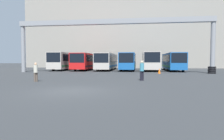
# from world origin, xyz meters

# --- Properties ---
(ground_plane) EXTENTS (200.00, 200.00, 0.00)m
(ground_plane) POSITION_xyz_m (0.00, 0.00, 0.00)
(ground_plane) COLOR #2D3033
(building_backdrop) EXTENTS (48.30, 12.00, 17.16)m
(building_backdrop) POSITION_xyz_m (0.00, 41.35, 8.58)
(building_backdrop) COLOR gray
(building_backdrop) RESTS_ON ground
(overhead_gantry) EXTENTS (27.71, 0.80, 7.58)m
(overhead_gantry) POSITION_xyz_m (0.00, 17.13, 6.31)
(overhead_gantry) COLOR gray
(overhead_gantry) RESTS_ON ground
(bus_slot_0) EXTENTS (2.57, 11.05, 3.11)m
(bus_slot_0) POSITION_xyz_m (-9.61, 24.47, 1.80)
(bus_slot_0) COLOR beige
(bus_slot_0) RESTS_ON ground
(bus_slot_1) EXTENTS (2.63, 11.92, 2.96)m
(bus_slot_1) POSITION_xyz_m (-5.77, 24.91, 1.71)
(bus_slot_1) COLOR red
(bus_slot_1) RESTS_ON ground
(bus_slot_2) EXTENTS (2.55, 11.27, 2.97)m
(bus_slot_2) POSITION_xyz_m (-1.92, 24.58, 1.72)
(bus_slot_2) COLOR beige
(bus_slot_2) RESTS_ON ground
(bus_slot_3) EXTENTS (2.48, 10.34, 2.98)m
(bus_slot_3) POSITION_xyz_m (1.92, 24.12, 1.72)
(bus_slot_3) COLOR #1959A5
(bus_slot_3) RESTS_ON ground
(bus_slot_4) EXTENTS (2.57, 10.59, 3.10)m
(bus_slot_4) POSITION_xyz_m (5.77, 24.24, 1.79)
(bus_slot_4) COLOR beige
(bus_slot_4) RESTS_ON ground
(bus_slot_5) EXTENTS (2.49, 10.78, 2.95)m
(bus_slot_5) POSITION_xyz_m (9.61, 24.34, 1.71)
(bus_slot_5) COLOR #1959A5
(bus_slot_5) RESTS_ON ground
(pedestrian_far_center) EXTENTS (0.36, 0.36, 1.75)m
(pedestrian_far_center) POSITION_xyz_m (4.11, 6.58, 0.93)
(pedestrian_far_center) COLOR black
(pedestrian_far_center) RESTS_ON ground
(pedestrian_mid_left) EXTENTS (0.33, 0.33, 1.59)m
(pedestrian_mid_left) POSITION_xyz_m (-4.67, 4.50, 0.84)
(pedestrian_mid_left) COLOR brown
(pedestrian_mid_left) RESTS_ON ground
(traffic_cone) EXTENTS (0.37, 0.37, 0.73)m
(traffic_cone) POSITION_xyz_m (6.55, 16.20, 0.37)
(traffic_cone) COLOR orange
(traffic_cone) RESTS_ON ground
(tire_stack) EXTENTS (1.04, 1.04, 0.96)m
(tire_stack) POSITION_xyz_m (13.56, 17.28, 0.48)
(tire_stack) COLOR black
(tire_stack) RESTS_ON ground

